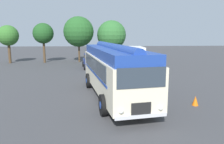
% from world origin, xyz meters
% --- Properties ---
extents(ground_plane, '(120.00, 120.00, 0.00)m').
position_xyz_m(ground_plane, '(0.00, 0.00, 0.00)').
color(ground_plane, '#3D3D3F').
extents(vintage_bus, '(4.09, 10.36, 3.49)m').
position_xyz_m(vintage_bus, '(0.47, -0.33, 1.89)').
color(vintage_bus, beige).
rests_on(vintage_bus, ground).
extents(car_near_left, '(2.35, 4.38, 1.66)m').
position_xyz_m(car_near_left, '(-1.32, 12.29, 0.85)').
color(car_near_left, navy).
rests_on(car_near_left, ground).
extents(car_mid_left, '(2.28, 4.35, 1.66)m').
position_xyz_m(car_mid_left, '(1.11, 11.95, 0.85)').
color(car_mid_left, maroon).
rests_on(car_mid_left, ground).
extents(box_van, '(2.43, 5.81, 2.50)m').
position_xyz_m(box_van, '(4.14, 12.22, 1.36)').
color(box_van, silver).
rests_on(box_van, ground).
extents(tree_far_left, '(2.86, 2.84, 5.29)m').
position_xyz_m(tree_far_left, '(-13.01, 17.54, 3.90)').
color(tree_far_left, '#4C3823').
rests_on(tree_far_left, ground).
extents(tree_left_of_centre, '(2.89, 2.89, 5.61)m').
position_xyz_m(tree_left_of_centre, '(-8.23, 17.77, 4.17)').
color(tree_left_of_centre, '#4C3823').
rests_on(tree_left_of_centre, ground).
extents(tree_centre, '(4.37, 4.37, 6.60)m').
position_xyz_m(tree_centre, '(-3.12, 18.25, 4.45)').
color(tree_centre, '#4C3823').
rests_on(tree_centre, ground).
extents(tree_right_of_centre, '(4.34, 4.34, 6.09)m').
position_xyz_m(tree_right_of_centre, '(1.59, 18.84, 4.05)').
color(tree_right_of_centre, '#4C3823').
rests_on(tree_right_of_centre, ground).
extents(traffic_cone, '(0.36, 0.36, 0.55)m').
position_xyz_m(traffic_cone, '(5.06, -2.37, 0.28)').
color(traffic_cone, orange).
rests_on(traffic_cone, ground).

